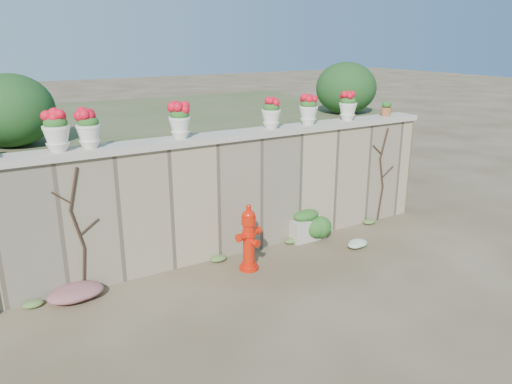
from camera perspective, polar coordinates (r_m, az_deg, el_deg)
ground at (r=7.58m, az=4.39°, el=-11.23°), size 80.00×80.00×0.00m
stone_wall at (r=8.60m, az=-2.37°, el=-0.40°), size 8.00×0.40×2.00m
wall_cap at (r=8.34m, az=-2.46°, el=6.49°), size 8.10×0.52×0.10m
raised_fill at (r=11.41m, az=-10.11°, el=3.83°), size 9.00×6.00×2.00m
back_shrub_left at (r=8.50m, az=-26.24°, el=8.36°), size 1.30×1.30×1.10m
back_shrub_right at (r=11.18m, az=10.24°, el=11.62°), size 1.30×1.30×1.10m
vine_left at (r=7.56m, az=-19.64°, el=-4.07°), size 0.60×0.04×1.91m
vine_right at (r=10.31m, az=14.19°, el=2.06°), size 0.60×0.04×1.91m
fire_hydrant at (r=7.98m, az=-0.83°, el=-5.22°), size 0.48×0.34×1.10m
planter_box at (r=9.33m, az=5.71°, el=-3.83°), size 0.68×0.39×0.56m
green_shrub at (r=9.31m, az=7.45°, el=-3.86°), size 0.58×0.52×0.55m
magenta_clump at (r=7.76m, az=-20.61°, el=-10.60°), size 0.98×0.65×0.26m
white_flowers at (r=9.10m, az=11.19°, el=-5.83°), size 0.50×0.40×0.18m
urn_pot_0 at (r=7.39m, az=-21.85°, el=6.50°), size 0.37×0.37×0.58m
urn_pot_1 at (r=7.47m, az=-18.59°, el=6.80°), size 0.34×0.34×0.54m
urn_pot_2 at (r=7.88m, az=-8.70°, el=7.99°), size 0.34×0.34×0.54m
urn_pot_3 at (r=8.64m, az=1.75°, el=8.96°), size 0.33×0.33×0.52m
urn_pot_4 at (r=9.09m, az=6.02°, el=9.31°), size 0.34×0.34×0.53m
urn_pot_5 at (r=9.67m, az=10.47°, el=9.60°), size 0.34×0.34×0.53m
terracotta_pot at (r=10.37m, az=14.66°, el=9.11°), size 0.23×0.23×0.28m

